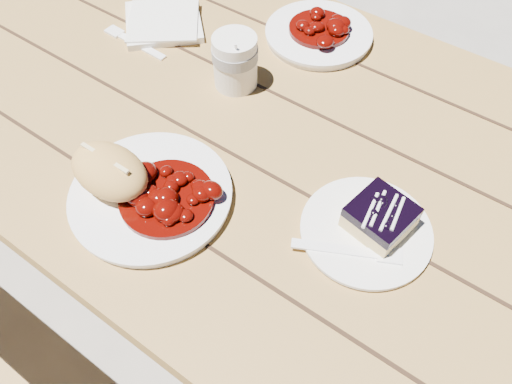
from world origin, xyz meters
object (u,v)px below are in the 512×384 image
Objects in this scene: coffee_cup at (235,62)px; second_plate at (318,35)px; main_plate at (151,196)px; dessert_plate at (366,231)px; blueberry_cake at (380,217)px; bread_roll at (110,171)px; picnic_table at (150,121)px.

coffee_cup is 0.48× the size of second_plate.
coffee_cup is at bearing 100.34° from main_plate.
main_plate and second_plate have the same top height.
dessert_plate is 0.03m from blueberry_cake.
main_plate is 1.17× the size of second_plate.
bread_roll is (-0.05, -0.02, 0.04)m from main_plate.
bread_roll is at bearing -160.02° from main_plate.
picnic_table is 0.40m from second_plate.
second_plate reaches higher than dessert_plate.
coffee_cup reaches higher than picnic_table.
picnic_table is 15.29× the size of bread_roll.
second_plate is (0.05, 0.20, -0.04)m from coffee_cup.
coffee_cup is at bearing -105.07° from second_plate.
main_plate is 0.07m from bread_roll.
picnic_table is 10.77× the size of dessert_plate.
picnic_table is at bearing -133.17° from second_plate.
second_plate is (0.25, 0.27, 0.17)m from picnic_table.
blueberry_cake is (0.36, 0.17, -0.02)m from bread_roll.
blueberry_cake is (0.01, 0.01, 0.03)m from dessert_plate.
second_plate is at bearing 129.72° from dessert_plate.
dessert_plate is 0.38m from coffee_cup.
blueberry_cake reaches higher than picnic_table.
main_plate is at bearing -155.46° from dessert_plate.
dessert_plate is at bearing 23.84° from bread_roll.
picnic_table is 21.16× the size of blueberry_cake.
bread_roll is 0.70× the size of dessert_plate.
main_plate is 2.56× the size of blueberry_cake.
picnic_table is 20.31× the size of coffee_cup.
main_plate reaches higher than picnic_table.
bread_roll is at bearing -156.16° from dessert_plate.
dessert_plate is at bearing -50.28° from second_plate.
blueberry_cake is at bearing -7.62° from picnic_table.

